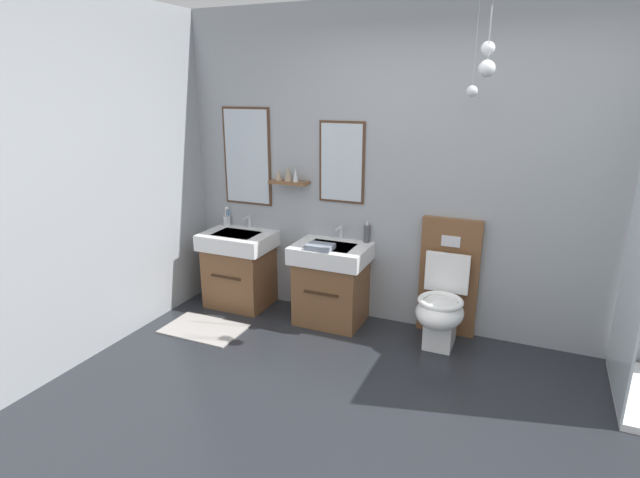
{
  "coord_description": "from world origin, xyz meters",
  "views": [
    {
      "loc": [
        0.7,
        -2.35,
        2.01
      ],
      "look_at": [
        -0.87,
        1.25,
        0.83
      ],
      "focal_mm": 28.32,
      "sensor_mm": 36.0,
      "label": 1
    }
  ],
  "objects": [
    {
      "name": "wall_back",
      "position": [
        -0.02,
        1.76,
        1.34
      ],
      "size": [
        4.9,
        0.66,
        2.68
      ],
      "color": "#999EA3",
      "rests_on": "ground"
    },
    {
      "name": "bath_mat",
      "position": [
        -1.8,
        0.87,
        0.01
      ],
      "size": [
        0.68,
        0.44,
        0.01
      ],
      "primitive_type": "cube",
      "color": "#9E9993",
      "rests_on": "ground"
    },
    {
      "name": "folded_hand_towel",
      "position": [
        -0.9,
        1.32,
        0.73
      ],
      "size": [
        0.22,
        0.16,
        0.04
      ],
      "primitive_type": "cube",
      "color": "gray",
      "rests_on": "vanity_sink_right"
    },
    {
      "name": "vanity_sink_left",
      "position": [
        -1.8,
        1.48,
        0.38
      ],
      "size": [
        0.64,
        0.52,
        0.71
      ],
      "color": "brown",
      "rests_on": "ground"
    },
    {
      "name": "ground_plane",
      "position": [
        0.0,
        0.0,
        -0.05
      ],
      "size": [
        6.1,
        4.84,
        0.1
      ],
      "primitive_type": "cube",
      "color": "#23262B",
      "rests_on": "ground"
    },
    {
      "name": "toilet",
      "position": [
        0.11,
        1.5,
        0.38
      ],
      "size": [
        0.48,
        0.63,
        1.0
      ],
      "color": "brown",
      "rests_on": "ground"
    },
    {
      "name": "toothbrush_cup",
      "position": [
        -2.04,
        1.66,
        0.77
      ],
      "size": [
        0.07,
        0.07,
        0.19
      ],
      "color": "silver",
      "rests_on": "vanity_sink_left"
    },
    {
      "name": "soap_dispenser",
      "position": [
        -0.61,
        1.67,
        0.79
      ],
      "size": [
        0.06,
        0.06,
        0.19
      ],
      "color": "#4C4C51",
      "rests_on": "vanity_sink_right"
    },
    {
      "name": "vanity_sink_right",
      "position": [
        -0.86,
        1.48,
        0.38
      ],
      "size": [
        0.64,
        0.52,
        0.71
      ],
      "color": "brown",
      "rests_on": "ground"
    },
    {
      "name": "wall_left",
      "position": [
        -2.39,
        0.0,
        1.34
      ],
      "size": [
        0.12,
        3.64,
        2.68
      ],
      "primitive_type": "cube",
      "color": "#999EA3",
      "rests_on": "ground"
    },
    {
      "name": "tap_on_right_sink",
      "position": [
        -0.86,
        1.67,
        0.78
      ],
      "size": [
        0.03,
        0.13,
        0.11
      ],
      "color": "silver",
      "rests_on": "vanity_sink_right"
    },
    {
      "name": "tap_on_left_sink",
      "position": [
        -1.8,
        1.67,
        0.78
      ],
      "size": [
        0.03,
        0.13,
        0.11
      ],
      "color": "silver",
      "rests_on": "vanity_sink_left"
    }
  ]
}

